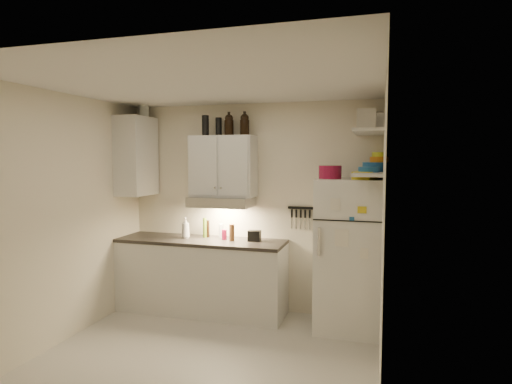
# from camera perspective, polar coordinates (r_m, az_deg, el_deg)

# --- Properties ---
(floor) EXTENTS (3.20, 3.00, 0.02)m
(floor) POSITION_cam_1_polar(r_m,az_deg,el_deg) (4.41, -6.90, -21.53)
(floor) COLOR beige
(floor) RESTS_ON ground
(ceiling) EXTENTS (3.20, 3.00, 0.02)m
(ceiling) POSITION_cam_1_polar(r_m,az_deg,el_deg) (4.02, -7.27, 14.31)
(ceiling) COLOR silver
(ceiling) RESTS_ON ground
(back_wall) EXTENTS (3.20, 0.02, 2.60)m
(back_wall) POSITION_cam_1_polar(r_m,az_deg,el_deg) (5.42, -0.73, -2.08)
(back_wall) COLOR beige
(back_wall) RESTS_ON ground
(left_wall) EXTENTS (0.02, 3.00, 2.60)m
(left_wall) POSITION_cam_1_polar(r_m,az_deg,el_deg) (4.87, -24.76, -3.25)
(left_wall) COLOR beige
(left_wall) RESTS_ON ground
(right_wall) EXTENTS (0.02, 3.00, 2.60)m
(right_wall) POSITION_cam_1_polar(r_m,az_deg,el_deg) (3.69, 16.66, -5.42)
(right_wall) COLOR beige
(right_wall) RESTS_ON ground
(base_cabinet) EXTENTS (2.10, 0.60, 0.88)m
(base_cabinet) POSITION_cam_1_polar(r_m,az_deg,el_deg) (5.49, -7.30, -11.20)
(base_cabinet) COLOR silver
(base_cabinet) RESTS_ON floor
(countertop) EXTENTS (2.10, 0.62, 0.04)m
(countertop) POSITION_cam_1_polar(r_m,az_deg,el_deg) (5.38, -7.35, -6.48)
(countertop) COLOR #2B2724
(countertop) RESTS_ON base_cabinet
(upper_cabinet) EXTENTS (0.80, 0.33, 0.75)m
(upper_cabinet) POSITION_cam_1_polar(r_m,az_deg,el_deg) (5.31, -4.39, 3.45)
(upper_cabinet) COLOR silver
(upper_cabinet) RESTS_ON back_wall
(side_cabinet) EXTENTS (0.33, 0.55, 1.00)m
(side_cabinet) POSITION_cam_1_polar(r_m,az_deg,el_deg) (5.69, -15.67, 4.63)
(side_cabinet) COLOR silver
(side_cabinet) RESTS_ON left_wall
(range_hood) EXTENTS (0.76, 0.46, 0.12)m
(range_hood) POSITION_cam_1_polar(r_m,az_deg,el_deg) (5.28, -4.61, -1.29)
(range_hood) COLOR silver
(range_hood) RESTS_ON back_wall
(fridge) EXTENTS (0.70, 0.68, 1.70)m
(fridge) POSITION_cam_1_polar(r_m,az_deg,el_deg) (4.92, 12.23, -8.18)
(fridge) COLOR silver
(fridge) RESTS_ON floor
(shelf_hi) EXTENTS (0.30, 0.95, 0.03)m
(shelf_hi) POSITION_cam_1_polar(r_m,az_deg,el_deg) (4.67, 14.87, 7.76)
(shelf_hi) COLOR silver
(shelf_hi) RESTS_ON right_wall
(shelf_lo) EXTENTS (0.30, 0.95, 0.03)m
(shelf_lo) POSITION_cam_1_polar(r_m,az_deg,el_deg) (4.66, 14.76, 2.36)
(shelf_lo) COLOR silver
(shelf_lo) RESTS_ON right_wall
(knife_strip) EXTENTS (0.42, 0.02, 0.03)m
(knife_strip) POSITION_cam_1_polar(r_m,az_deg,el_deg) (5.23, 6.55, -2.13)
(knife_strip) COLOR black
(knife_strip) RESTS_ON back_wall
(dutch_oven) EXTENTS (0.27, 0.27, 0.14)m
(dutch_oven) POSITION_cam_1_polar(r_m,az_deg,el_deg) (4.76, 9.85, 2.63)
(dutch_oven) COLOR maroon
(dutch_oven) RESTS_ON fridge
(book_stack) EXTENTS (0.27, 0.30, 0.08)m
(book_stack) POSITION_cam_1_polar(r_m,az_deg,el_deg) (4.68, 14.33, 2.15)
(book_stack) COLOR gold
(book_stack) RESTS_ON fridge
(spice_jar) EXTENTS (0.08, 0.08, 0.11)m
(spice_jar) POSITION_cam_1_polar(r_m,az_deg,el_deg) (4.75, 13.86, 2.37)
(spice_jar) COLOR silver
(spice_jar) RESTS_ON fridge
(stock_pot) EXTENTS (0.38, 0.38, 0.21)m
(stock_pot) POSITION_cam_1_polar(r_m,az_deg,el_deg) (4.95, 14.99, 8.97)
(stock_pot) COLOR silver
(stock_pot) RESTS_ON shelf_hi
(tin_a) EXTENTS (0.18, 0.17, 0.17)m
(tin_a) POSITION_cam_1_polar(r_m,az_deg,el_deg) (4.67, 15.82, 8.98)
(tin_a) COLOR #AAAAAD
(tin_a) RESTS_ON shelf_hi
(tin_b) EXTENTS (0.18, 0.18, 0.18)m
(tin_b) POSITION_cam_1_polar(r_m,az_deg,el_deg) (4.28, 14.52, 9.47)
(tin_b) COLOR #AAAAAD
(tin_b) RESTS_ON shelf_hi
(bowl_teal) EXTENTS (0.26, 0.26, 0.10)m
(bowl_teal) POSITION_cam_1_polar(r_m,az_deg,el_deg) (4.98, 15.47, 3.24)
(bowl_teal) COLOR #1B5896
(bowl_teal) RESTS_ON shelf_lo
(bowl_orange) EXTENTS (0.21, 0.21, 0.06)m
(bowl_orange) POSITION_cam_1_polar(r_m,az_deg,el_deg) (5.02, 16.10, 4.18)
(bowl_orange) COLOR orange
(bowl_orange) RESTS_ON bowl_teal
(bowl_yellow) EXTENTS (0.16, 0.16, 0.05)m
(bowl_yellow) POSITION_cam_1_polar(r_m,az_deg,el_deg) (5.02, 16.11, 4.83)
(bowl_yellow) COLOR #C1CF24
(bowl_yellow) RESTS_ON bowl_orange
(plates) EXTENTS (0.26, 0.26, 0.06)m
(plates) POSITION_cam_1_polar(r_m,az_deg,el_deg) (4.72, 14.82, 2.91)
(plates) COLOR #1B5896
(plates) RESTS_ON shelf_lo
(growler_a) EXTENTS (0.12, 0.12, 0.27)m
(growler_a) POSITION_cam_1_polar(r_m,az_deg,el_deg) (5.31, -3.62, 8.95)
(growler_a) COLOR black
(growler_a) RESTS_ON upper_cabinet
(growler_b) EXTENTS (0.14, 0.14, 0.27)m
(growler_b) POSITION_cam_1_polar(r_m,az_deg,el_deg) (5.26, -1.53, 9.01)
(growler_b) COLOR black
(growler_b) RESTS_ON upper_cabinet
(thermos_a) EXTENTS (0.09, 0.09, 0.22)m
(thermos_a) POSITION_cam_1_polar(r_m,az_deg,el_deg) (5.38, -5.00, 8.66)
(thermos_a) COLOR black
(thermos_a) RESTS_ON upper_cabinet
(thermos_b) EXTENTS (0.10, 0.10, 0.25)m
(thermos_b) POSITION_cam_1_polar(r_m,az_deg,el_deg) (5.36, -6.77, 8.79)
(thermos_b) COLOR black
(thermos_b) RESTS_ON upper_cabinet
(side_jar) EXTENTS (0.17, 0.17, 0.17)m
(side_jar) POSITION_cam_1_polar(r_m,az_deg,el_deg) (5.80, -14.74, 10.45)
(side_jar) COLOR silver
(side_jar) RESTS_ON side_cabinet
(soap_bottle) EXTENTS (0.14, 0.14, 0.29)m
(soap_bottle) POSITION_cam_1_polar(r_m,az_deg,el_deg) (5.45, -9.38, -4.57)
(soap_bottle) COLOR silver
(soap_bottle) RESTS_ON countertop
(pepper_mill) EXTENTS (0.08, 0.08, 0.21)m
(pepper_mill) POSITION_cam_1_polar(r_m,az_deg,el_deg) (5.22, -3.25, -5.41)
(pepper_mill) COLOR brown
(pepper_mill) RESTS_ON countertop
(oil_bottle) EXTENTS (0.05, 0.05, 0.25)m
(oil_bottle) POSITION_cam_1_polar(r_m,az_deg,el_deg) (5.47, -6.85, -4.75)
(oil_bottle) COLOR #4C681A
(oil_bottle) RESTS_ON countertop
(vinegar_bottle) EXTENTS (0.06, 0.06, 0.22)m
(vinegar_bottle) POSITION_cam_1_polar(r_m,az_deg,el_deg) (5.48, -6.45, -4.88)
(vinegar_bottle) COLOR black
(vinegar_bottle) RESTS_ON countertop
(clear_bottle) EXTENTS (0.07, 0.07, 0.18)m
(clear_bottle) POSITION_cam_1_polar(r_m,az_deg,el_deg) (5.42, -4.68, -5.20)
(clear_bottle) COLOR silver
(clear_bottle) RESTS_ON countertop
(red_jar) EXTENTS (0.08, 0.08, 0.13)m
(red_jar) POSITION_cam_1_polar(r_m,az_deg,el_deg) (5.31, -4.25, -5.69)
(red_jar) COLOR maroon
(red_jar) RESTS_ON countertop
(caddy) EXTENTS (0.16, 0.12, 0.13)m
(caddy) POSITION_cam_1_polar(r_m,az_deg,el_deg) (5.21, -0.21, -5.86)
(caddy) COLOR black
(caddy) RESTS_ON countertop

